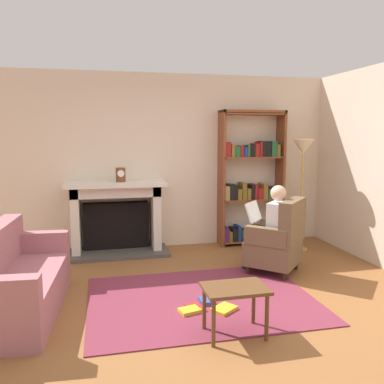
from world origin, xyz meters
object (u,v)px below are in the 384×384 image
(bookshelf, at_px, (251,182))
(mantel_clock, at_px, (121,175))
(sofa_floral, at_px, (15,282))
(side_table, at_px, (235,294))
(armchair_reading, at_px, (278,241))
(seated_reader, at_px, (270,225))
(fireplace, at_px, (116,215))
(floor_lamp, at_px, (303,157))

(bookshelf, bearing_deg, mantel_clock, -176.25)
(sofa_floral, height_order, side_table, sofa_floral)
(mantel_clock, height_order, armchair_reading, mantel_clock)
(seated_reader, bearing_deg, side_table, 10.07)
(mantel_clock, distance_m, sofa_floral, 2.30)
(mantel_clock, distance_m, bookshelf, 2.08)
(armchair_reading, xyz_separation_m, sofa_floral, (-3.05, -0.52, -0.10))
(fireplace, bearing_deg, seated_reader, -34.50)
(bookshelf, xyz_separation_m, armchair_reading, (-0.16, -1.42, -0.59))
(mantel_clock, height_order, floor_lamp, floor_lamp)
(bookshelf, bearing_deg, armchair_reading, -96.54)
(fireplace, distance_m, armchair_reading, 2.42)
(side_table, xyz_separation_m, floor_lamp, (1.84, 2.30, 1.06))
(armchair_reading, bearing_deg, mantel_clock, -80.67)
(bookshelf, distance_m, side_table, 3.16)
(fireplace, distance_m, bookshelf, 2.19)
(bookshelf, height_order, sofa_floral, bookshelf)
(seated_reader, distance_m, floor_lamp, 1.43)
(bookshelf, height_order, armchair_reading, bookshelf)
(bookshelf, relative_size, armchair_reading, 2.21)
(fireplace, relative_size, seated_reader, 1.31)
(fireplace, height_order, bookshelf, bookshelf)
(fireplace, xyz_separation_m, armchair_reading, (1.98, -1.38, -0.15))
(mantel_clock, xyz_separation_m, armchair_reading, (1.91, -1.28, -0.77))
(armchair_reading, height_order, sofa_floral, armchair_reading)
(bookshelf, bearing_deg, fireplace, -179.08)
(sofa_floral, bearing_deg, mantel_clock, -28.61)
(mantel_clock, relative_size, seated_reader, 0.18)
(side_table, bearing_deg, floor_lamp, 51.35)
(sofa_floral, distance_m, floor_lamp, 4.22)
(bookshelf, bearing_deg, floor_lamp, -41.83)
(side_table, bearing_deg, fireplace, 107.99)
(sofa_floral, xyz_separation_m, floor_lamp, (3.82, 1.39, 1.12))
(bookshelf, xyz_separation_m, seated_reader, (-0.25, -1.34, -0.39))
(bookshelf, xyz_separation_m, side_table, (-1.23, -2.84, -0.63))
(armchair_reading, bearing_deg, sofa_floral, -37.17)
(fireplace, relative_size, armchair_reading, 1.54)
(fireplace, height_order, mantel_clock, mantel_clock)
(bookshelf, distance_m, seated_reader, 1.42)
(fireplace, xyz_separation_m, side_table, (0.91, -2.81, -0.20))
(fireplace, height_order, seated_reader, seated_reader)
(seated_reader, bearing_deg, floor_lamp, 176.13)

